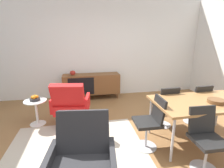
# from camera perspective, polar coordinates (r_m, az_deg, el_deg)

# --- Properties ---
(ground_plane) EXTENTS (8.32, 8.32, 0.00)m
(ground_plane) POSITION_cam_1_polar(r_m,az_deg,el_deg) (3.07, 1.42, -19.36)
(ground_plane) COLOR olive
(wall_back) EXTENTS (6.80, 0.12, 2.80)m
(wall_back) POSITION_cam_1_polar(r_m,az_deg,el_deg) (5.09, -4.82, 11.60)
(wall_back) COLOR silver
(wall_back) RESTS_ON ground_plane
(sideboard) EXTENTS (1.60, 0.45, 0.72)m
(sideboard) POSITION_cam_1_polar(r_m,az_deg,el_deg) (4.94, -6.89, 0.08)
(sideboard) COLOR brown
(sideboard) RESTS_ON ground_plane
(vase_cobalt) EXTENTS (0.15, 0.15, 0.13)m
(vase_cobalt) POSITION_cam_1_polar(r_m,az_deg,el_deg) (4.85, -13.08, 3.69)
(vase_cobalt) COLOR maroon
(vase_cobalt) RESTS_ON sideboard
(dining_table) EXTENTS (1.60, 0.90, 0.74)m
(dining_table) POSITION_cam_1_polar(r_m,az_deg,el_deg) (3.18, 28.04, -5.77)
(dining_table) COLOR olive
(dining_table) RESTS_ON ground_plane
(wooden_bowl_on_table) EXTENTS (0.26, 0.26, 0.06)m
(wooden_bowl_on_table) POSITION_cam_1_polar(r_m,az_deg,el_deg) (3.18, 31.58, -4.92)
(wooden_bowl_on_table) COLOR brown
(wooden_bowl_on_table) RESTS_ON dining_table
(dining_chair_back_right) EXTENTS (0.42, 0.45, 0.86)m
(dining_chair_back_right) POSITION_cam_1_polar(r_m,az_deg,el_deg) (3.88, 26.64, -5.51)
(dining_chair_back_right) COLOR black
(dining_chair_back_right) RESTS_ON ground_plane
(dining_chair_back_left) EXTENTS (0.42, 0.44, 0.86)m
(dining_chair_back_left) POSITION_cam_1_polar(r_m,az_deg,el_deg) (3.51, 17.42, -6.69)
(dining_chair_back_left) COLOR black
(dining_chair_back_left) RESTS_ON ground_plane
(dining_chair_front_left) EXTENTS (0.41, 0.44, 0.86)m
(dining_chair_front_left) POSITION_cam_1_polar(r_m,az_deg,el_deg) (2.69, 28.94, -15.26)
(dining_chair_front_left) COLOR black
(dining_chair_front_left) RESTS_ON ground_plane
(dining_chair_near_window) EXTENTS (0.44, 0.41, 0.86)m
(dining_chair_near_window) POSITION_cam_1_polar(r_m,az_deg,el_deg) (2.83, 12.89, -11.96)
(dining_chair_near_window) COLOR black
(dining_chair_near_window) RESTS_ON ground_plane
(lounge_chair_red) EXTENTS (0.79, 0.74, 0.95)m
(lounge_chair_red) POSITION_cam_1_polar(r_m,az_deg,el_deg) (3.50, -13.77, -6.47)
(lounge_chair_red) COLOR red
(lounge_chair_red) RESTS_ON ground_plane
(armchair_black_shell) EXTENTS (0.78, 0.73, 0.95)m
(armchair_black_shell) POSITION_cam_1_polar(r_m,az_deg,el_deg) (2.08, -9.88, -23.21)
(armchair_black_shell) COLOR #262628
(armchair_black_shell) RESTS_ON ground_plane
(side_table_round) EXTENTS (0.44, 0.44, 0.52)m
(side_table_round) POSITION_cam_1_polar(r_m,az_deg,el_deg) (3.84, -24.10, -7.80)
(side_table_round) COLOR white
(side_table_round) RESTS_ON ground_plane
(fruit_bowl) EXTENTS (0.20, 0.20, 0.11)m
(fruit_bowl) POSITION_cam_1_polar(r_m,az_deg,el_deg) (3.75, -24.53, -4.40)
(fruit_bowl) COLOR #262628
(fruit_bowl) RESTS_ON side_table_round
(area_rug) EXTENTS (2.20, 1.70, 0.01)m
(area_rug) POSITION_cam_1_polar(r_m,az_deg,el_deg) (3.01, -11.82, -20.50)
(area_rug) COLOR #B7AD99
(area_rug) RESTS_ON ground_plane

